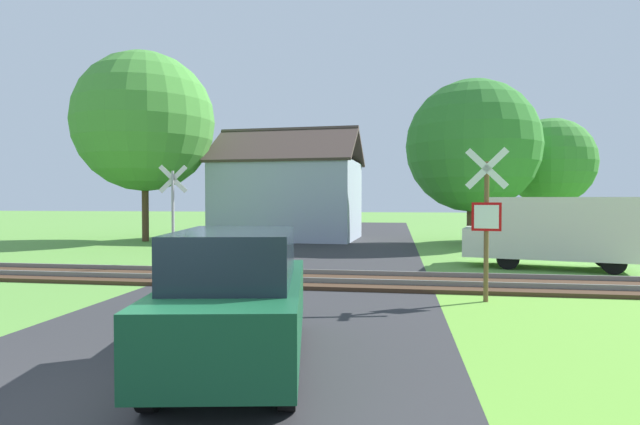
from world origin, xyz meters
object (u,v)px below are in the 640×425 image
at_px(tree_left, 145,122).
at_px(tree_far, 550,162).
at_px(tree_right, 472,146).
at_px(stop_sign_near, 486,217).
at_px(crossing_sign_far, 173,209).
at_px(house, 289,198).
at_px(mail_truck, 551,229).
at_px(parked_car, 237,298).

relative_size(tree_left, tree_far, 1.52).
bearing_deg(tree_left, tree_right, 1.79).
bearing_deg(stop_sign_near, tree_right, -87.10).
height_order(crossing_sign_far, house, house).
bearing_deg(house, tree_left, -156.27).
xyz_separation_m(stop_sign_near, house, (-7.72, 15.82, 0.45)).
bearing_deg(tree_left, crossing_sign_far, -57.82).
height_order(crossing_sign_far, tree_right, tree_right).
bearing_deg(tree_far, crossing_sign_far, -138.53).
xyz_separation_m(crossing_sign_far, mail_truck, (11.66, 2.06, -0.64)).
height_order(mail_truck, parked_car, mail_truck).
bearing_deg(mail_truck, tree_right, 21.92).
height_order(tree_left, parked_car, tree_left).
bearing_deg(parked_car, stop_sign_near, 40.61).
relative_size(tree_far, parked_car, 1.51).
bearing_deg(house, mail_truck, -40.12).
height_order(tree_left, mail_truck, tree_left).
bearing_deg(stop_sign_near, parked_car, 60.45).
relative_size(tree_right, tree_left, 0.81).
relative_size(tree_right, mail_truck, 1.51).
bearing_deg(crossing_sign_far, tree_right, 30.19).
relative_size(crossing_sign_far, tree_left, 0.33).
distance_m(tree_left, mail_truck, 19.83).
height_order(house, tree_right, tree_right).
xyz_separation_m(stop_sign_near, tree_left, (-14.73, 13.22, 4.35)).
bearing_deg(tree_left, stop_sign_near, -41.90).
xyz_separation_m(tree_left, parked_car, (10.83, -17.95, -5.26)).
bearing_deg(tree_right, parked_car, -106.84).
relative_size(stop_sign_near, tree_right, 0.41).
distance_m(crossing_sign_far, tree_left, 12.09).
height_order(house, mail_truck, house).
distance_m(house, tree_right, 9.95).
height_order(stop_sign_near, parked_car, stop_sign_near).
xyz_separation_m(tree_right, tree_left, (-16.42, -0.51, 1.45)).
xyz_separation_m(crossing_sign_far, tree_left, (-6.02, 9.57, 4.28)).
bearing_deg(mail_truck, crossing_sign_far, 113.03).
relative_size(mail_truck, parked_car, 1.23).
distance_m(stop_sign_near, house, 17.61).
relative_size(stop_sign_near, tree_left, 0.33).
distance_m(tree_right, tree_far, 5.29).
xyz_separation_m(crossing_sign_far, house, (0.99, 12.18, 0.38)).
bearing_deg(mail_truck, house, 59.55).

